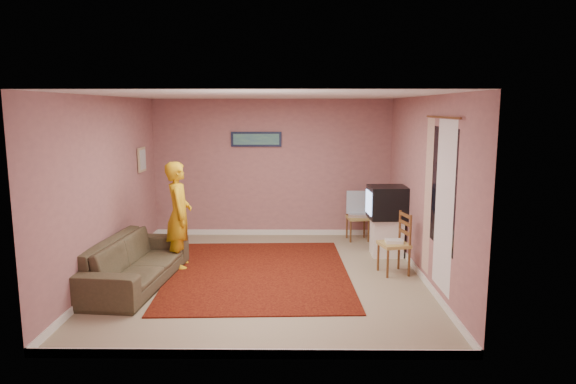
{
  "coord_description": "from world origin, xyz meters",
  "views": [
    {
      "loc": [
        0.39,
        -7.19,
        2.43
      ],
      "look_at": [
        0.31,
        0.6,
        1.15
      ],
      "focal_mm": 32.0,
      "sensor_mm": 36.0,
      "label": 1
    }
  ],
  "objects_px": {
    "sofa": "(135,262)",
    "chair_a": "(358,212)",
    "person": "(179,215)",
    "chair_b": "(394,237)",
    "tv_cabinet": "(387,237)",
    "crt_tv": "(387,202)"
  },
  "relations": [
    {
      "from": "crt_tv",
      "to": "person",
      "type": "relative_size",
      "value": 0.4
    },
    {
      "from": "sofa",
      "to": "person",
      "type": "xyz_separation_m",
      "value": [
        0.45,
        0.8,
        0.5
      ]
    },
    {
      "from": "tv_cabinet",
      "to": "crt_tv",
      "type": "height_order",
      "value": "crt_tv"
    },
    {
      "from": "crt_tv",
      "to": "sofa",
      "type": "height_order",
      "value": "crt_tv"
    },
    {
      "from": "crt_tv",
      "to": "sofa",
      "type": "bearing_deg",
      "value": -161.39
    },
    {
      "from": "chair_b",
      "to": "chair_a",
      "type": "bearing_deg",
      "value": 175.28
    },
    {
      "from": "crt_tv",
      "to": "sofa",
      "type": "relative_size",
      "value": 0.3
    },
    {
      "from": "crt_tv",
      "to": "sofa",
      "type": "distance_m",
      "value": 4.06
    },
    {
      "from": "sofa",
      "to": "chair_b",
      "type": "bearing_deg",
      "value": -76.71
    },
    {
      "from": "sofa",
      "to": "chair_a",
      "type": "bearing_deg",
      "value": -48.63
    },
    {
      "from": "crt_tv",
      "to": "person",
      "type": "height_order",
      "value": "person"
    },
    {
      "from": "person",
      "to": "tv_cabinet",
      "type": "bearing_deg",
      "value": -89.79
    },
    {
      "from": "crt_tv",
      "to": "chair_b",
      "type": "distance_m",
      "value": 1.02
    },
    {
      "from": "chair_a",
      "to": "chair_b",
      "type": "bearing_deg",
      "value": -88.21
    },
    {
      "from": "chair_a",
      "to": "sofa",
      "type": "height_order",
      "value": "chair_a"
    },
    {
      "from": "chair_a",
      "to": "person",
      "type": "bearing_deg",
      "value": -157.26
    },
    {
      "from": "chair_a",
      "to": "chair_b",
      "type": "height_order",
      "value": "chair_b"
    },
    {
      "from": "person",
      "to": "sofa",
      "type": "bearing_deg",
      "value": 139.67
    },
    {
      "from": "chair_b",
      "to": "sofa",
      "type": "height_order",
      "value": "chair_b"
    },
    {
      "from": "tv_cabinet",
      "to": "chair_b",
      "type": "height_order",
      "value": "chair_b"
    },
    {
      "from": "sofa",
      "to": "person",
      "type": "bearing_deg",
      "value": -23.79
    },
    {
      "from": "sofa",
      "to": "person",
      "type": "height_order",
      "value": "person"
    }
  ]
}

